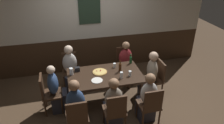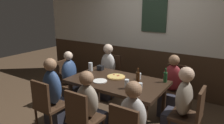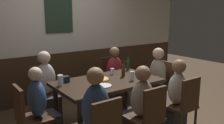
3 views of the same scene
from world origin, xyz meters
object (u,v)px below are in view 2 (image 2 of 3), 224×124
at_px(chair_head_east, 191,114).
at_px(chair_left_far, 111,73).
at_px(chair_left_near, 47,104).
at_px(beer_bottle_green, 165,77).
at_px(chair_head_west, 65,80).
at_px(person_left_near, 55,100).
at_px(dining_table, 117,85).
at_px(person_head_west, 72,84).
at_px(person_right_far, 171,90).
at_px(plate_white_large, 100,81).
at_px(tumbler_short, 91,67).
at_px(beer_bottle_brown, 138,77).
at_px(pint_glass_stout, 140,87).
at_px(chair_mid_near, 82,117).
at_px(person_head_east, 179,111).
at_px(beer_glass_tall, 139,76).
at_px(chair_right_far, 174,86).
at_px(person_mid_near, 90,114).
at_px(highball_clear, 127,85).
at_px(person_left_far, 107,75).
at_px(pizza, 116,77).
at_px(condiment_caddy, 100,68).

relative_size(chair_head_east, chair_left_far, 1.00).
relative_size(chair_left_near, beer_bottle_green, 3.81).
distance_m(chair_head_west, person_left_near, 0.88).
xyz_separation_m(dining_table, person_head_west, (-1.04, 0.00, -0.20)).
xyz_separation_m(person_right_far, person_left_near, (-1.38, -1.43, 0.03)).
relative_size(person_left_near, plate_white_large, 5.10).
bearing_deg(tumbler_short, chair_head_west, -161.72).
height_order(chair_left_far, beer_bottle_brown, beer_bottle_brown).
relative_size(person_left_near, pint_glass_stout, 10.24).
bearing_deg(beer_bottle_brown, chair_mid_near, -110.40).
relative_size(chair_left_near, chair_head_west, 1.00).
bearing_deg(chair_head_west, person_head_east, 0.00).
distance_m(person_head_east, beer_glass_tall, 0.86).
relative_size(chair_right_far, beer_glass_tall, 8.73).
relative_size(person_mid_near, plate_white_large, 4.78).
height_order(person_mid_near, pint_glass_stout, person_mid_near).
bearing_deg(highball_clear, person_left_far, 136.92).
distance_m(person_right_far, beer_glass_tall, 0.70).
distance_m(chair_left_near, person_head_east, 1.94).
relative_size(dining_table, person_mid_near, 1.42).
bearing_deg(tumbler_short, beer_glass_tall, 5.26).
bearing_deg(person_mid_near, chair_right_far, 66.54).
xyz_separation_m(person_head_east, beer_bottle_green, (-0.35, 0.36, 0.34)).
xyz_separation_m(dining_table, person_left_far, (-0.69, 0.72, -0.17)).
bearing_deg(highball_clear, person_head_west, 170.96).
height_order(chair_left_far, person_mid_near, person_mid_near).
height_order(chair_head_west, pint_glass_stout, chair_head_west).
relative_size(chair_mid_near, person_left_near, 0.74).
height_order(dining_table, chair_head_west, chair_head_west).
height_order(person_head_west, pint_glass_stout, person_head_west).
xyz_separation_m(pizza, condiment_caddy, (-0.47, 0.18, 0.03)).
xyz_separation_m(chair_left_far, pizza, (0.60, -0.76, 0.26)).
distance_m(chair_head_west, highball_clear, 1.55).
relative_size(person_head_east, person_left_far, 0.99).
distance_m(beer_bottle_brown, plate_white_large, 0.62).
relative_size(person_left_near, beer_glass_tall, 11.73).
distance_m(chair_mid_near, person_head_east, 1.36).
relative_size(chair_right_far, person_head_west, 0.80).
relative_size(person_head_east, condiment_caddy, 10.43).
height_order(chair_mid_near, person_left_near, person_left_near).
bearing_deg(person_head_east, tumbler_short, 174.40).
distance_m(pint_glass_stout, plate_white_large, 0.71).
xyz_separation_m(chair_head_east, beer_bottle_green, (-0.51, 0.36, 0.33)).
height_order(chair_left_far, beer_glass_tall, chair_left_far).
relative_size(chair_right_far, chair_left_far, 1.00).
xyz_separation_m(chair_left_near, condiment_caddy, (0.14, 1.18, 0.29)).
xyz_separation_m(chair_head_west, person_head_east, (2.24, 0.00, -0.01)).
xyz_separation_m(person_mid_near, tumbler_short, (-0.69, 0.89, 0.34)).
bearing_deg(chair_left_far, dining_table, -51.79).
relative_size(chair_head_east, tumbler_short, 5.64).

